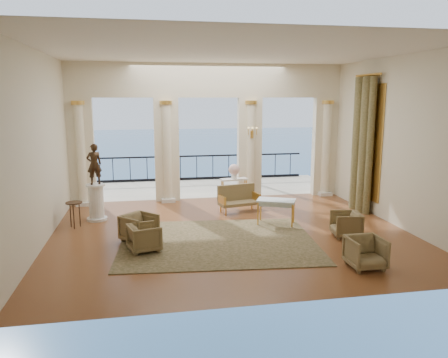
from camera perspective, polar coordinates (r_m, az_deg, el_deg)
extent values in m
plane|color=#482913|center=(11.29, 0.91, -6.98)|extent=(9.00, 9.00, 0.00)
plane|color=beige|center=(6.98, 7.34, 0.89)|extent=(9.00, 0.00, 9.00)
plane|color=beige|center=(10.89, -23.02, 3.63)|extent=(0.00, 8.00, 8.00)
plane|color=beige|center=(12.50, 21.69, 4.53)|extent=(0.00, 8.00, 8.00)
plane|color=white|center=(10.81, 0.98, 16.38)|extent=(9.00, 9.00, 0.00)
cube|color=#F8EDCA|center=(14.57, -2.06, 12.74)|extent=(9.00, 0.30, 1.10)
cube|color=#F8EDCA|center=(14.65, -18.11, 3.38)|extent=(0.80, 0.30, 3.40)
cylinder|color=#F8EDCA|center=(14.48, -18.18, 2.90)|extent=(0.28, 0.28, 3.20)
cylinder|color=gold|center=(14.37, -18.56, 9.43)|extent=(0.40, 0.40, 0.12)
cube|color=silver|center=(14.75, -17.83, -3.03)|extent=(0.45, 0.45, 0.12)
cube|color=#F8EDCA|center=(14.52, -7.48, 3.77)|extent=(0.80, 0.30, 3.40)
cylinder|color=#F8EDCA|center=(14.36, -7.44, 3.29)|extent=(0.28, 0.28, 3.20)
cylinder|color=gold|center=(14.24, -7.60, 9.88)|extent=(0.40, 0.40, 0.12)
cube|color=silver|center=(14.63, -7.29, -2.70)|extent=(0.45, 0.45, 0.12)
cube|color=#F8EDCA|center=(14.92, 3.34, 4.02)|extent=(0.80, 0.30, 3.40)
cylinder|color=#F8EDCA|center=(14.76, 3.50, 3.56)|extent=(0.28, 0.28, 3.20)
cylinder|color=gold|center=(14.65, 3.58, 9.97)|extent=(0.40, 0.40, 0.12)
cube|color=silver|center=(15.03, 3.44, -2.28)|extent=(0.45, 0.45, 0.12)
cube|color=#F8EDCA|center=(15.78, 12.94, 4.13)|extent=(0.80, 0.30, 3.40)
cylinder|color=#F8EDCA|center=(15.62, 13.19, 3.69)|extent=(0.28, 0.28, 3.20)
cylinder|color=gold|center=(15.52, 13.45, 9.74)|extent=(0.40, 0.40, 0.12)
cube|color=silver|center=(15.88, 12.95, -1.83)|extent=(0.45, 0.45, 0.12)
cube|color=#A59C8A|center=(16.85, -2.92, -1.24)|extent=(10.00, 3.60, 0.10)
cube|color=black|center=(18.24, -3.60, 3.02)|extent=(9.00, 0.06, 0.06)
cube|color=black|center=(18.39, -3.57, 0.08)|extent=(9.00, 0.06, 0.10)
cylinder|color=black|center=(18.31, -3.58, 1.47)|extent=(0.03, 0.03, 1.00)
cylinder|color=black|center=(18.30, -16.44, 1.04)|extent=(0.03, 0.03, 1.00)
cylinder|color=black|center=(19.22, 8.65, 1.80)|extent=(0.03, 0.03, 1.00)
cylinder|color=#4C3823|center=(17.69, 3.15, 6.37)|extent=(0.20, 0.20, 4.20)
plane|color=#214B8C|center=(71.21, -8.52, 2.96)|extent=(160.00, 160.00, 0.00)
cylinder|color=#4D4C25|center=(13.33, 18.51, 3.99)|extent=(0.26, 0.26, 4.00)
cylinder|color=#4D4C25|center=(13.70, 17.47, 4.22)|extent=(0.32, 0.32, 4.00)
cylinder|color=#4D4C25|center=(14.12, 16.77, 4.43)|extent=(0.26, 0.26, 4.00)
cylinder|color=gold|center=(13.68, 18.30, 12.77)|extent=(0.08, 1.40, 0.08)
cube|color=gold|center=(13.79, 18.27, 4.63)|extent=(0.04, 1.60, 3.40)
cube|color=gold|center=(14.56, 3.66, 5.83)|extent=(0.10, 0.04, 0.25)
cylinder|color=gold|center=(14.45, 3.20, 6.19)|extent=(0.02, 0.02, 0.22)
cylinder|color=gold|center=(14.48, 3.74, 6.20)|extent=(0.02, 0.02, 0.22)
cylinder|color=gold|center=(14.51, 4.28, 6.20)|extent=(0.02, 0.02, 0.22)
cube|color=#2D3317|center=(10.58, -0.75, -8.15)|extent=(4.90, 3.97, 0.02)
imported|color=#463B20|center=(10.73, -11.02, -6.09)|extent=(0.98, 0.97, 0.73)
imported|color=#463B20|center=(9.40, 18.03, -8.94)|extent=(0.69, 0.65, 0.71)
imported|color=#463B20|center=(11.30, 15.66, -5.57)|extent=(0.72, 0.76, 0.69)
imported|color=#463B20|center=(10.06, -10.36, -7.38)|extent=(0.77, 0.80, 0.68)
cube|color=#463B20|center=(13.17, 2.01, -3.18)|extent=(1.30, 0.75, 0.09)
cube|color=#463B20|center=(13.31, 1.59, -1.75)|extent=(1.21, 0.34, 0.50)
cube|color=gold|center=(12.91, -0.29, -2.72)|extent=(0.18, 0.50, 0.24)
cube|color=gold|center=(13.38, 4.23, -2.27)|extent=(0.18, 0.50, 0.24)
cylinder|color=gold|center=(12.83, 0.25, -4.29)|extent=(0.05, 0.05, 0.23)
cylinder|color=gold|center=(13.26, 4.43, -3.82)|extent=(0.05, 0.05, 0.23)
cylinder|color=gold|center=(13.18, -0.44, -3.88)|extent=(0.05, 0.05, 0.23)
cylinder|color=gold|center=(13.61, 3.65, -3.43)|extent=(0.05, 0.05, 0.23)
cube|color=#A5BCCC|center=(11.89, 6.84, -2.80)|extent=(1.15, 0.92, 0.05)
cylinder|color=gold|center=(11.82, 4.45, -4.57)|extent=(0.04, 0.04, 0.65)
cylinder|color=gold|center=(11.71, 8.89, -4.82)|extent=(0.04, 0.04, 0.65)
cylinder|color=gold|center=(12.26, 4.82, -4.02)|extent=(0.04, 0.04, 0.65)
cylinder|color=gold|center=(12.15, 9.09, -4.25)|extent=(0.04, 0.04, 0.65)
cylinder|color=silver|center=(12.89, -16.22, -5.00)|extent=(0.56, 0.56, 0.08)
cylinder|color=silver|center=(12.77, -16.34, -2.93)|extent=(0.41, 0.41, 0.90)
cylinder|color=silver|center=(12.67, -16.45, -0.78)|extent=(0.53, 0.53, 0.06)
imported|color=#322316|center=(12.57, -16.59, 1.88)|extent=(0.48, 0.40, 1.13)
cube|color=silver|center=(14.14, 1.33, -0.03)|extent=(0.91, 0.48, 0.05)
cylinder|color=gold|center=(13.97, 0.04, -1.88)|extent=(0.04, 0.04, 0.77)
cylinder|color=gold|center=(14.26, 2.94, -1.64)|extent=(0.04, 0.04, 0.77)
cylinder|color=gold|center=(14.19, -0.30, -1.68)|extent=(0.04, 0.04, 0.77)
cylinder|color=gold|center=(14.47, 2.56, -1.45)|extent=(0.04, 0.04, 0.77)
cylinder|color=white|center=(14.11, 1.33, 0.51)|extent=(0.18, 0.18, 0.22)
sphere|color=#F2ADB0|center=(14.08, 1.33, 1.24)|extent=(0.36, 0.36, 0.36)
cylinder|color=black|center=(12.18, -19.02, -2.94)|extent=(0.43, 0.43, 0.03)
cylinder|color=black|center=(12.31, -18.33, -4.43)|extent=(0.03, 0.03, 0.67)
cylinder|color=black|center=(12.35, -19.41, -4.45)|extent=(0.03, 0.03, 0.67)
cylinder|color=black|center=(12.14, -19.03, -4.69)|extent=(0.03, 0.03, 0.67)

